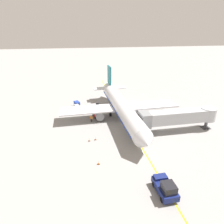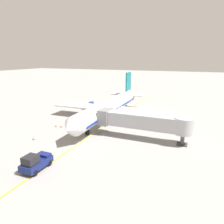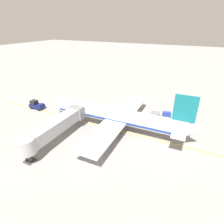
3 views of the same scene
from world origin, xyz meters
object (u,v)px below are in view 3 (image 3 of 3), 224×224
(parked_airliner, at_px, (116,116))
(baggage_tug_lead, at_px, (149,121))
(jet_bridge, at_px, (54,127))
(pushback_tractor, at_px, (37,105))
(safety_cone_wing_tip, at_px, (99,106))
(baggage_tug_trailing, at_px, (130,116))
(safety_cone_nose_right, at_px, (97,108))
(safety_cone_nose_left, at_px, (76,103))
(ground_crew_wing_walker, at_px, (124,111))
(baggage_cart_front, at_px, (156,112))
(baggage_cart_second_in_train, at_px, (167,114))

(parked_airliner, bearing_deg, baggage_tug_lead, -52.25)
(jet_bridge, xyz_separation_m, pushback_tractor, (10.49, 16.66, -2.36))
(jet_bridge, distance_m, baggage_tug_lead, 22.78)
(pushback_tractor, relative_size, safety_cone_wing_tip, 7.49)
(parked_airliner, distance_m, baggage_tug_trailing, 6.68)
(baggage_tug_trailing, distance_m, safety_cone_nose_right, 11.25)
(safety_cone_nose_right, height_order, safety_cone_wing_tip, same)
(safety_cone_nose_left, bearing_deg, ground_crew_wing_walker, -91.30)
(pushback_tractor, height_order, safety_cone_wing_tip, pushback_tractor)
(baggage_tug_lead, distance_m, baggage_cart_front, 5.41)
(ground_crew_wing_walker, xyz_separation_m, safety_cone_nose_right, (0.02, 8.74, -0.66))
(parked_airliner, distance_m, baggage_tug_lead, 9.04)
(baggage_tug_trailing, height_order, ground_crew_wing_walker, ground_crew_wing_walker)
(ground_crew_wing_walker, bearing_deg, jet_bridge, 155.90)
(jet_bridge, relative_size, baggage_tug_trailing, 6.42)
(baggage_tug_trailing, relative_size, safety_cone_nose_left, 4.63)
(ground_crew_wing_walker, relative_size, safety_cone_nose_right, 2.86)
(pushback_tractor, bearing_deg, ground_crew_wing_walker, -72.62)
(baggage_tug_trailing, bearing_deg, jet_bridge, 147.77)
(baggage_cart_front, height_order, safety_cone_nose_right, baggage_cart_front)
(pushback_tractor, relative_size, baggage_cart_front, 1.49)
(baggage_tug_lead, height_order, safety_cone_wing_tip, baggage_tug_lead)
(safety_cone_nose_right, relative_size, safety_cone_wing_tip, 1.00)
(parked_airliner, relative_size, safety_cone_nose_left, 63.14)
(baggage_tug_trailing, xyz_separation_m, safety_cone_nose_left, (1.88, 19.11, -0.42))
(parked_airliner, relative_size, baggage_tug_trailing, 13.64)
(baggage_cart_front, xyz_separation_m, ground_crew_wing_walker, (-3.21, 8.01, 0.00))
(pushback_tractor, xyz_separation_m, safety_cone_nose_left, (8.15, -8.11, -0.81))
(baggage_tug_trailing, relative_size, baggage_cart_front, 0.92)
(safety_cone_nose_right, bearing_deg, safety_cone_wing_tip, 10.43)
(pushback_tractor, height_order, safety_cone_nose_left, pushback_tractor)
(parked_airliner, distance_m, ground_crew_wing_walker, 7.89)
(baggage_cart_second_in_train, bearing_deg, baggage_cart_front, 89.52)
(baggage_cart_front, bearing_deg, safety_cone_nose_left, 96.52)
(baggage_cart_second_in_train, relative_size, ground_crew_wing_walker, 1.76)
(jet_bridge, height_order, safety_cone_nose_right, jet_bridge)
(baggage_cart_second_in_train, relative_size, safety_cone_nose_left, 5.03)
(baggage_tug_lead, height_order, baggage_tug_trailing, same)
(baggage_cart_second_in_train, bearing_deg, safety_cone_wing_tip, 95.42)
(baggage_cart_front, distance_m, safety_cone_nose_left, 24.89)
(baggage_tug_lead, bearing_deg, safety_cone_nose_left, 84.00)
(safety_cone_nose_left, bearing_deg, safety_cone_nose_right, -92.55)
(jet_bridge, height_order, baggage_tug_lead, jet_bridge)
(parked_airliner, relative_size, baggage_tug_lead, 13.43)
(parked_airliner, height_order, safety_cone_nose_left, parked_airliner)
(baggage_cart_front, bearing_deg, baggage_tug_lead, 177.14)
(parked_airliner, bearing_deg, safety_cone_nose_right, 51.87)
(safety_cone_nose_left, distance_m, safety_cone_wing_tip, 7.80)
(safety_cone_nose_right, bearing_deg, pushback_tractor, 115.85)
(pushback_tractor, relative_size, baggage_cart_second_in_train, 1.49)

